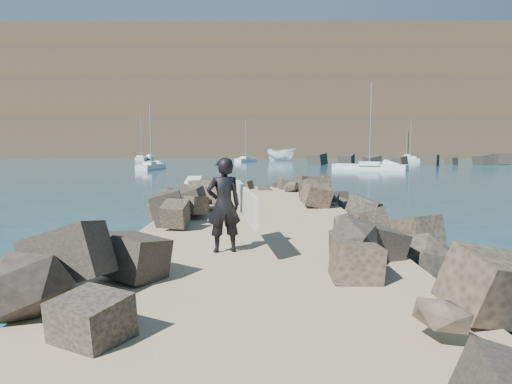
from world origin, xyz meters
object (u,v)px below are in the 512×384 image
(surfboard_resting, at_px, (191,188))
(sailboat_c, at_px, (370,167))
(surfer_with_board, at_px, (227,205))
(boat_imported, at_px, (281,154))

(surfboard_resting, xyz_separation_m, sailboat_c, (15.94, 35.03, -0.69))
(surfer_with_board, height_order, sailboat_c, sailboat_c)
(boat_imported, relative_size, sailboat_c, 0.61)
(boat_imported, bearing_deg, surfboard_resting, -149.83)
(surfboard_resting, xyz_separation_m, boat_imported, (7.06, 67.85, 0.17))
(surfer_with_board, distance_m, sailboat_c, 46.91)
(surfer_with_board, bearing_deg, boat_imported, 86.43)
(boat_imported, height_order, surfer_with_board, surfer_with_board)
(surfboard_resting, height_order, surfer_with_board, surfer_with_board)
(surfboard_resting, height_order, sailboat_c, sailboat_c)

